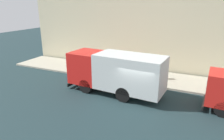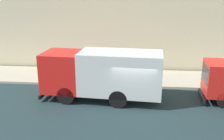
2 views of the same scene
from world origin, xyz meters
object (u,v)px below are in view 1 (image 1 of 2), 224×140
(large_utility_truck, at_px, (115,71))
(pedestrian_walking, at_px, (129,64))
(pedestrian_standing, at_px, (158,70))
(street_sign_post, at_px, (141,67))

(large_utility_truck, distance_m, pedestrian_walking, 4.44)
(pedestrian_walking, xyz_separation_m, pedestrian_standing, (-0.38, -2.84, -0.10))
(large_utility_truck, relative_size, pedestrian_standing, 4.60)
(large_utility_truck, xyz_separation_m, street_sign_post, (2.48, -1.23, -0.20))
(pedestrian_standing, bearing_deg, large_utility_truck, -60.44)
(pedestrian_standing, distance_m, street_sign_post, 1.96)
(pedestrian_walking, relative_size, pedestrian_standing, 1.09)
(large_utility_truck, distance_m, pedestrian_standing, 4.69)
(pedestrian_standing, bearing_deg, pedestrian_walking, -127.49)
(large_utility_truck, relative_size, pedestrian_walking, 4.21)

